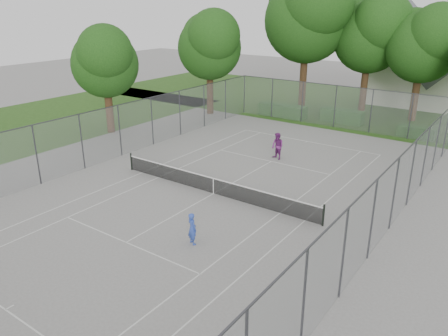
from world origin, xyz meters
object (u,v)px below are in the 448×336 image
Objects in this scene: tennis_net at (213,185)px; house at (415,64)px; woman_player at (277,146)px; girl_player at (192,229)px.

house is at bearing 84.55° from tennis_net.
girl_player is at bearing -58.03° from woman_player.
house is at bearing -68.54° from girl_player.
house reaches higher than woman_player.
girl_player reaches higher than tennis_net.
house is (2.90, 30.42, 3.57)m from tennis_net.
tennis_net is 7.16× the size of woman_player.
woman_player reaches higher than tennis_net.
girl_player is at bearing -63.09° from tennis_net.
tennis_net is at bearing -95.45° from house.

